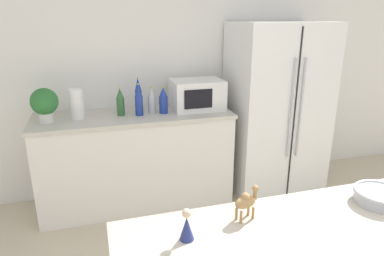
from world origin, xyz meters
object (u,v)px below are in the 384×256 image
microwave (197,94)px  fruit_bowl (379,196)px  refrigerator (276,109)px  back_bottle_0 (139,100)px  back_bottle_4 (138,95)px  back_bottle_3 (120,102)px  wise_man_figurine_blue (187,226)px  potted_plant (44,103)px  camel_figurine (246,201)px  back_bottle_1 (163,100)px  back_bottle_2 (152,101)px  paper_towel_roll (77,104)px

microwave → fruit_bowl: microwave is taller
refrigerator → back_bottle_0: bearing=-179.8°
back_bottle_4 → fruit_bowl: 2.18m
back_bottle_3 → wise_man_figurine_blue: 1.95m
refrigerator → potted_plant: 2.18m
microwave → back_bottle_3: bearing=-178.1°
refrigerator → camel_figurine: refrigerator is taller
refrigerator → camel_figurine: (-1.19, -1.84, 0.16)m
back_bottle_4 → fruit_bowl: bearing=-67.6°
back_bottle_4 → fruit_bowl: (0.83, -2.01, -0.09)m
microwave → wise_man_figurine_blue: size_ratio=3.58×
refrigerator → back_bottle_0: size_ratio=5.89×
refrigerator → camel_figurine: 2.20m
back_bottle_3 → fruit_bowl: size_ratio=1.09×
potted_plant → back_bottle_0: bearing=-1.1°
wise_man_figurine_blue → back_bottle_0: bearing=87.5°
microwave → back_bottle_4: 0.55m
microwave → back_bottle_1: microwave is taller
back_bottle_4 → wise_man_figurine_blue: 2.03m
back_bottle_1 → potted_plant: bearing=179.9°
microwave → back_bottle_3: (-0.73, -0.02, -0.02)m
potted_plant → back_bottle_4: size_ratio=0.89×
potted_plant → back_bottle_3: potted_plant is taller
camel_figurine → back_bottle_4: bearing=95.2°
microwave → back_bottle_2: bearing=-176.3°
back_bottle_4 → camel_figurine: bearing=-84.8°
back_bottle_0 → back_bottle_2: 0.13m
refrigerator → back_bottle_1: bearing=179.5°
potted_plant → back_bottle_1: bearing=-0.1°
paper_towel_roll → back_bottle_2: size_ratio=1.05×
back_bottle_3 → fruit_bowl: (1.00, -1.94, -0.06)m
fruit_bowl → back_bottle_0: bearing=114.1°
paper_towel_roll → back_bottle_1: paper_towel_roll is taller
wise_man_figurine_blue → potted_plant: bearing=110.0°
back_bottle_1 → back_bottle_4: bearing=151.9°
refrigerator → back_bottle_4: refrigerator is taller
back_bottle_2 → back_bottle_0: bearing=-159.5°
potted_plant → camel_figurine: size_ratio=1.98×
wise_man_figurine_blue → microwave: bearing=71.7°
refrigerator → microwave: 0.85m
paper_towel_roll → back_bottle_1: bearing=-3.3°
back_bottle_0 → camel_figurine: size_ratio=1.96×
back_bottle_1 → wise_man_figurine_blue: 1.94m
wise_man_figurine_blue → back_bottle_2: bearing=83.9°
paper_towel_roll → back_bottle_2: 0.65m
potted_plant → wise_man_figurine_blue: potted_plant is taller
wise_man_figurine_blue → camel_figurine: bearing=13.2°
refrigerator → microwave: (-0.82, 0.07, 0.18)m
potted_plant → microwave: (1.35, 0.06, -0.03)m
paper_towel_roll → camel_figurine: bearing=-69.0°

